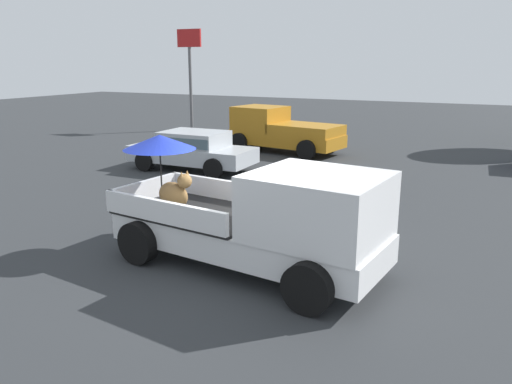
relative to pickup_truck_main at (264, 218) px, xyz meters
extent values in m
plane|color=#2D3033|center=(-0.37, 0.05, -0.98)|extent=(80.00, 80.00, 0.00)
cylinder|color=black|center=(1.49, 0.81, -0.58)|extent=(0.83, 0.38, 0.80)
cylinder|color=black|center=(1.25, -1.13, -0.58)|extent=(0.83, 0.38, 0.80)
cylinder|color=black|center=(-1.98, 1.24, -0.58)|extent=(0.83, 0.38, 0.80)
cylinder|color=black|center=(-2.22, -0.71, -0.58)|extent=(0.83, 0.38, 0.80)
cube|color=white|center=(-0.37, 0.05, -0.41)|extent=(5.18, 2.40, 0.50)
cube|color=white|center=(1.02, -0.12, 0.38)|extent=(2.31, 2.10, 1.08)
cube|color=#4C606B|center=(2.02, -0.24, 0.58)|extent=(0.27, 1.71, 0.64)
cube|color=black|center=(-1.51, 0.19, -0.13)|extent=(3.00, 2.17, 0.06)
cube|color=white|center=(-1.40, 1.11, 0.10)|extent=(2.79, 0.44, 0.40)
cube|color=white|center=(-1.62, -0.72, 0.10)|extent=(2.79, 0.44, 0.40)
cube|color=white|center=(-2.85, 0.36, 0.10)|extent=(0.32, 1.84, 0.40)
ellipsoid|color=olive|center=(-1.97, 0.10, 0.16)|extent=(0.71, 0.40, 0.52)
sphere|color=olive|center=(-1.67, 0.06, 0.48)|extent=(0.31, 0.31, 0.28)
cone|color=olive|center=(-1.66, 0.14, 0.62)|extent=(0.10, 0.10, 0.12)
cone|color=olive|center=(-1.68, -0.02, 0.62)|extent=(0.10, 0.10, 0.12)
cylinder|color=black|center=(-2.29, 0.18, 0.48)|extent=(0.03, 0.03, 1.16)
cone|color=#1E33B7|center=(-2.29, 0.18, 1.16)|extent=(1.56, 1.56, 0.28)
cylinder|color=black|center=(-6.07, 10.62, -0.60)|extent=(0.79, 0.38, 0.76)
cylinder|color=black|center=(-5.75, 12.50, -0.60)|extent=(0.79, 0.38, 0.76)
cylinder|color=black|center=(-2.91, 10.09, -0.60)|extent=(0.79, 0.38, 0.76)
cylinder|color=black|center=(-2.59, 11.96, -0.60)|extent=(0.79, 0.38, 0.76)
cube|color=#B27219|center=(-4.33, 11.29, -0.43)|extent=(5.03, 2.58, 0.50)
cube|color=#B27219|center=(-5.51, 11.49, 0.32)|extent=(2.17, 2.09, 1.00)
cube|color=#B27219|center=(-3.34, 11.13, 0.02)|extent=(2.96, 2.23, 0.40)
cylinder|color=black|center=(-7.18, 5.81, -0.65)|extent=(0.66, 0.23, 0.66)
cylinder|color=black|center=(-7.19, 7.57, -0.65)|extent=(0.66, 0.23, 0.66)
cylinder|color=black|center=(-4.48, 5.84, -0.65)|extent=(0.66, 0.23, 0.66)
cylinder|color=black|center=(-4.49, 7.60, -0.65)|extent=(0.66, 0.23, 0.66)
cube|color=#ADB2B7|center=(-5.84, 6.71, -0.43)|extent=(4.32, 1.80, 0.52)
cube|color=#ADB2B7|center=(-5.74, 6.71, 0.07)|extent=(2.11, 1.62, 0.56)
cube|color=#4C606B|center=(-5.74, 6.71, 0.07)|extent=(2.06, 1.70, 0.32)
cylinder|color=#59595B|center=(-11.43, 15.32, 1.18)|extent=(0.16, 0.16, 4.33)
cube|color=#B21E1E|center=(-11.43, 15.32, 3.80)|extent=(1.40, 0.12, 0.90)
camera|label=1|loc=(3.51, -7.57, 2.67)|focal=35.12mm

